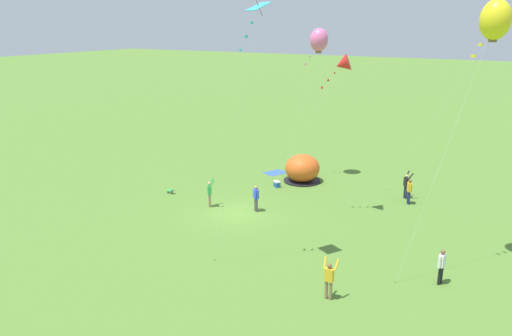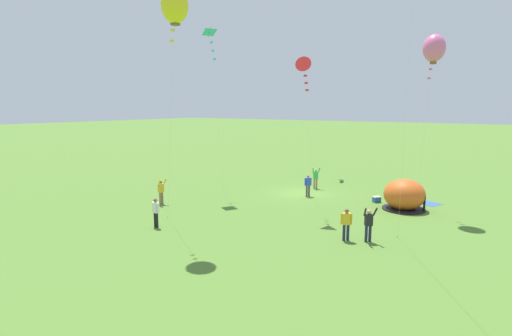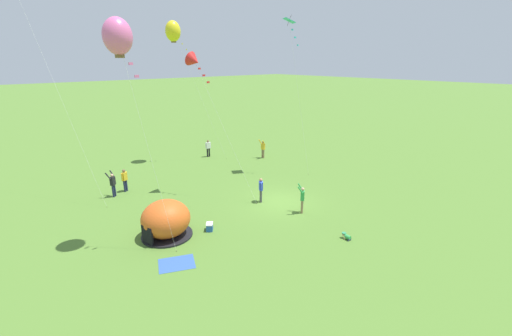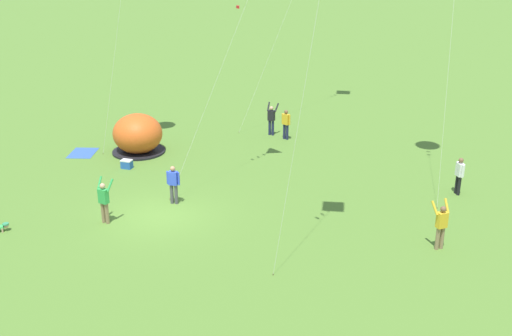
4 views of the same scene
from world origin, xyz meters
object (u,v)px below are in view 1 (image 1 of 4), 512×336
at_px(person_strolling, 256,197).
at_px(person_center_field, 409,190).
at_px(kite_yellow, 495,20).
at_px(person_arms_raised, 329,278).
at_px(person_near_tent, 406,184).
at_px(toddler_crawling, 171,191).
at_px(person_with_toddler, 442,265).
at_px(kite_cyan, 255,17).
at_px(kite_red, 342,64).
at_px(person_flying_kite, 210,192).
at_px(kite_pink, 319,40).
at_px(popup_tent, 302,169).
at_px(cooler_box, 277,184).

bearing_deg(person_strolling, person_center_field, 127.22).
distance_m(person_strolling, kite_yellow, 16.69).
bearing_deg(person_arms_raised, person_near_tent, -178.95).
xyz_separation_m(toddler_crawling, person_with_toddler, (3.78, 18.93, 0.79)).
bearing_deg(kite_cyan, person_near_tent, 163.46).
relative_size(person_arms_raised, person_near_tent, 1.00).
bearing_deg(kite_red, person_center_field, 141.22).
distance_m(person_strolling, person_arms_raised, 11.03).
distance_m(toddler_crawling, kite_yellow, 22.81).
bearing_deg(person_strolling, toddler_crawling, -89.88).
bearing_deg(person_flying_kite, kite_pink, 159.74).
relative_size(toddler_crawling, kite_yellow, 0.04).
bearing_deg(toddler_crawling, kite_cyan, 58.71).
relative_size(person_arms_raised, kite_pink, 0.17).
relative_size(person_arms_raised, kite_yellow, 0.15).
distance_m(kite_cyan, kite_red, 8.75).
relative_size(person_flying_kite, kite_yellow, 0.15).
xyz_separation_m(person_flying_kite, person_with_toddler, (3.01, 15.03, -0.03)).
bearing_deg(person_near_tent, kite_pink, -99.78).
height_order(toddler_crawling, person_flying_kite, person_flying_kite).
bearing_deg(kite_cyan, kite_red, 173.03).
xyz_separation_m(popup_tent, person_arms_raised, (14.77, 8.04, 0.00)).
distance_m(person_center_field, kite_pink, 12.46).
bearing_deg(person_near_tent, person_center_field, 23.55).
height_order(toddler_crawling, person_strolling, person_strolling).
bearing_deg(popup_tent, person_with_toddler, 47.68).
xyz_separation_m(person_flying_kite, kite_pink, (-9.28, 3.43, 9.42)).
distance_m(person_center_field, person_near_tent, 1.12).
xyz_separation_m(person_center_field, person_near_tent, (-1.03, -0.45, 0.03)).
relative_size(kite_red, kite_yellow, 0.79).
bearing_deg(person_with_toddler, kite_red, -127.69).
xyz_separation_m(person_with_toddler, kite_pink, (-12.29, -11.60, 9.46)).
bearing_deg(person_near_tent, kite_cyan, -16.54).
bearing_deg(cooler_box, kite_cyan, 22.50).
xyz_separation_m(cooler_box, toddler_crawling, (5.02, -5.85, -0.04)).
relative_size(kite_cyan, kite_red, 1.28).
relative_size(popup_tent, kite_red, 0.28).
distance_m(person_strolling, kite_pink, 12.72).
height_order(toddler_crawling, kite_cyan, kite_cyan).
relative_size(person_near_tent, kite_red, 0.19).
bearing_deg(person_flying_kite, person_center_field, 121.95).
bearing_deg(kite_red, person_flying_kite, -71.10).
xyz_separation_m(person_with_toddler, kite_cyan, (2.66, -8.33, 10.93)).
relative_size(person_near_tent, kite_cyan, 0.15).
bearing_deg(kite_cyan, person_strolling, -150.46).
relative_size(cooler_box, toddler_crawling, 1.17).
height_order(person_strolling, person_flying_kite, person_flying_kite).
bearing_deg(toddler_crawling, kite_red, 99.14).
height_order(popup_tent, toddler_crawling, popup_tent).
height_order(popup_tent, kite_pink, kite_pink).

